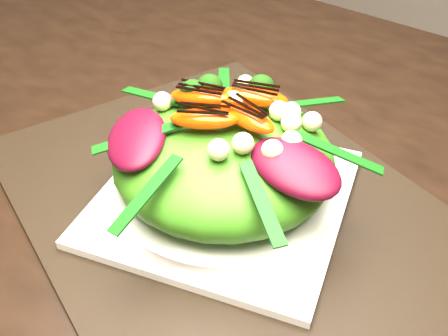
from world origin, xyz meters
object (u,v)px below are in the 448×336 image
Objects in this scene: orange_segment at (234,105)px; plate_base at (224,196)px; lettuce_mound at (224,158)px; salad_bowl at (224,187)px; placemat at (224,201)px; dining_table at (383,252)px.

plate_base is at bearing -77.62° from orange_segment.
lettuce_mound is at bearing -77.62° from orange_segment.
salad_bowl is at bearing 0.00° from plate_base.
orange_segment reaches higher than salad_bowl.
placemat is at bearing -90.00° from plate_base.
orange_segment is (-0.15, -0.04, 0.12)m from dining_table.
lettuce_mound is 0.05m from orange_segment.
lettuce_mound is (-0.14, -0.06, 0.07)m from dining_table.
dining_table is 0.16m from plate_base.
dining_table is 0.16m from placemat.
dining_table is 0.17m from lettuce_mound.
placemat is 2.26× the size of lettuce_mound.
orange_segment reaches higher than plate_base.
orange_segment reaches higher than lettuce_mound.
orange_segment is (-0.00, 0.02, 0.05)m from lettuce_mound.
dining_table is 7.07× the size of plate_base.
salad_bowl reaches higher than plate_base.
plate_base is 0.05m from lettuce_mound.
placemat is at bearing -77.62° from orange_segment.
placemat is 0.05m from lettuce_mound.
plate_base is (-0.14, -0.06, 0.03)m from dining_table.
orange_segment is at bearing 102.38° from lettuce_mound.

